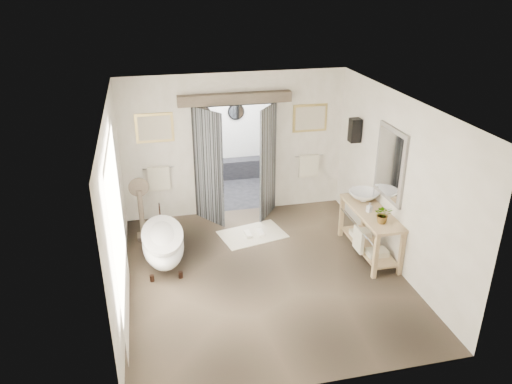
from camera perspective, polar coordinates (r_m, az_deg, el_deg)
ground_plane at (r=8.47m, az=0.91°, el=-9.38°), size 5.00×5.00×0.00m
room_shell at (r=7.48m, az=0.97°, el=2.02°), size 4.52×5.02×2.91m
shower_room at (r=11.61m, az=-3.74°, el=5.12°), size 2.22×2.01×2.51m
back_wall_dressing at (r=9.83m, az=-2.23°, el=5.66°), size 3.82×0.74×2.52m
clawfoot_tub at (r=8.75m, az=-10.58°, el=-5.73°), size 0.71×1.58×0.77m
vanity at (r=8.99m, az=12.79°, el=-4.15°), size 0.57×1.60×0.85m
pedestal_mirror at (r=9.49m, az=-12.97°, el=-2.39°), size 0.37×0.24×1.25m
rug at (r=9.63m, az=-0.41°, el=-4.86°), size 1.35×1.04×0.01m
slippers at (r=9.60m, az=-0.21°, el=-4.74°), size 0.36×0.27×0.05m
basin at (r=9.17m, az=12.21°, el=-0.47°), size 0.61×0.61×0.19m
plant at (r=8.43m, az=14.34°, el=-2.47°), size 0.36×0.33×0.32m
soap_bottle_a at (r=8.78m, az=12.83°, el=-1.72°), size 0.10×0.11×0.17m
soap_bottle_b at (r=9.39m, az=10.97°, el=0.18°), size 0.17×0.17×0.17m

